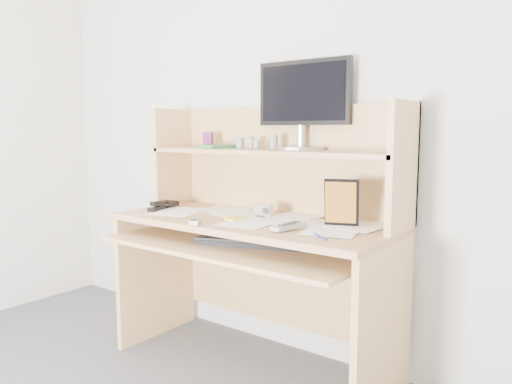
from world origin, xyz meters
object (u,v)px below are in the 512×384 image
Objects in this scene: desk at (262,228)px; monitor at (303,102)px; keyboard at (251,241)px; tv_remote at (289,226)px; game_case at (342,202)px.

monitor is (0.13, 0.17, 0.62)m from desk.
monitor is (0.07, 0.33, 0.65)m from keyboard.
game_case is (0.15, 0.19, 0.10)m from tv_remote.
keyboard is at bearing -178.43° from game_case.
game_case is (0.38, 0.16, 0.20)m from keyboard.
tv_remote is 0.36× the size of monitor.
keyboard is 0.73m from monitor.
monitor reaches higher than game_case.
tv_remote is (0.23, -0.03, 0.10)m from keyboard.
tv_remote is (0.29, -0.19, 0.07)m from desk.
keyboard is at bearing -177.38° from tv_remote.
monitor is at bearing 52.87° from desk.
tv_remote reaches higher than keyboard.
monitor is at bearing 57.58° from keyboard.
tv_remote is at bearing -27.35° from keyboard.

